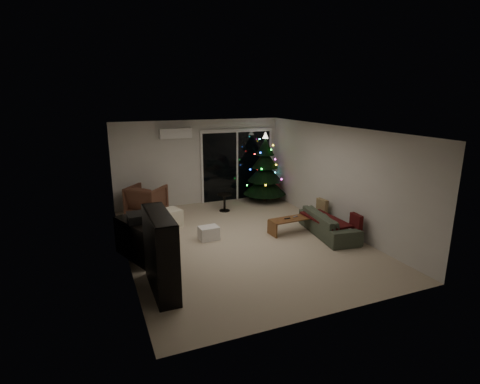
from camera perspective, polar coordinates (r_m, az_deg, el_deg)
The scene contains 18 objects.
room at distance 9.77m, azimuth -0.73°, elevation 1.66°, with size 6.50×7.51×2.60m.
bookshelf at distance 6.39m, azimuth -13.47°, elevation -9.22°, with size 0.34×1.36×1.36m, color black, non-canonical shape.
media_cabinet at distance 7.85m, azimuth -15.09°, elevation -7.02°, with size 0.46×1.24×0.77m, color black.
stereo at distance 7.69m, azimuth -15.33°, elevation -3.76°, with size 0.39×0.46×0.17m, color black.
armchair at distance 10.53m, azimuth -14.06°, elevation -1.21°, with size 0.88×0.91×0.82m, color #493121.
ottoman at distance 9.53m, azimuth -10.61°, elevation -3.92°, with size 0.49×0.49×0.44m, color #F8F1C8.
cardboard_box_a at distance 8.43m, azimuth -12.16°, elevation -6.95°, with size 0.44×0.34×0.32m, color white.
cardboard_box_b at distance 8.60m, azimuth -4.79°, elevation -6.25°, with size 0.44×0.33×0.31m, color white.
side_table at distance 10.59m, azimuth -2.38°, elevation -1.60°, with size 0.40×0.40×0.50m, color black.
floor_lamp at distance 11.18m, azimuth -13.52°, elevation 2.19°, with size 0.28×0.28×1.75m, color black.
sofa at distance 9.08m, azimuth 13.36°, elevation -4.70°, with size 1.84×0.72×0.54m, color #4A5443.
sofa_throw at distance 8.98m, azimuth 12.88°, elevation -4.06°, with size 0.58×1.33×0.04m, color #401411.
cushion_a at distance 9.65m, azimuth 12.41°, elevation -2.10°, with size 0.11×0.35×0.35m, color #94855F.
cushion_b at distance 8.67m, azimuth 17.28°, elevation -4.37°, with size 0.11×0.35×0.35m, color #401411.
coffee_table at distance 9.07m, azimuth 8.02°, elevation -5.04°, with size 1.15×0.40×0.36m, color brown, non-canonical shape.
remote_a at distance 8.93m, azimuth 7.23°, elevation -4.02°, with size 0.14×0.04×0.02m, color black.
remote_b at distance 9.09m, azimuth 8.45°, elevation -3.72°, with size 0.13×0.04×0.02m, color slate.
christmas_tree at distance 11.41m, azimuth 3.83°, elevation 3.76°, with size 1.31×1.31×2.12m, color black.
Camera 1 is at (-3.05, -7.35, 3.24)m, focal length 28.00 mm.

